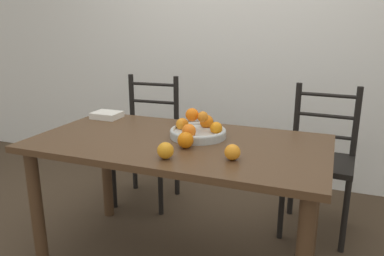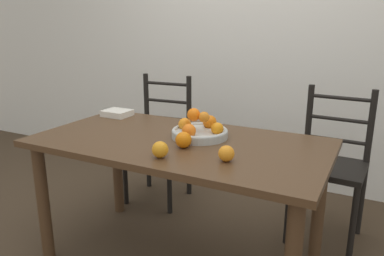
{
  "view_description": "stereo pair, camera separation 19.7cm",
  "coord_description": "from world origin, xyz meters",
  "px_view_note": "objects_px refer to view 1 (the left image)",
  "views": [
    {
      "loc": [
        0.77,
        -1.77,
        1.36
      ],
      "look_at": [
        0.08,
        0.0,
        0.83
      ],
      "focal_mm": 35.0,
      "sensor_mm": 36.0,
      "label": 1
    },
    {
      "loc": [
        0.95,
        -1.69,
        1.36
      ],
      "look_at": [
        0.08,
        0.0,
        0.83
      ],
      "focal_mm": 35.0,
      "sensor_mm": 36.0,
      "label": 2
    }
  ],
  "objects_px": {
    "fruit_bowl": "(198,130)",
    "orange_loose_1": "(232,152)",
    "orange_loose_2": "(185,140)",
    "book_stack": "(107,115)",
    "orange_loose_0": "(165,151)",
    "chair_left": "(148,141)",
    "chair_right": "(320,162)"
  },
  "relations": [
    {
      "from": "chair_right",
      "to": "book_stack",
      "type": "height_order",
      "value": "chair_right"
    },
    {
      "from": "fruit_bowl",
      "to": "chair_left",
      "type": "height_order",
      "value": "chair_left"
    },
    {
      "from": "orange_loose_0",
      "to": "chair_left",
      "type": "bearing_deg",
      "value": 122.34
    },
    {
      "from": "orange_loose_0",
      "to": "orange_loose_2",
      "type": "relative_size",
      "value": 0.95
    },
    {
      "from": "orange_loose_1",
      "to": "book_stack",
      "type": "distance_m",
      "value": 1.1
    },
    {
      "from": "fruit_bowl",
      "to": "orange_loose_1",
      "type": "relative_size",
      "value": 4.16
    },
    {
      "from": "book_stack",
      "to": "orange_loose_1",
      "type": "bearing_deg",
      "value": -25.45
    },
    {
      "from": "fruit_bowl",
      "to": "chair_right",
      "type": "relative_size",
      "value": 0.32
    },
    {
      "from": "fruit_bowl",
      "to": "book_stack",
      "type": "relative_size",
      "value": 1.74
    },
    {
      "from": "orange_loose_0",
      "to": "book_stack",
      "type": "bearing_deg",
      "value": 140.88
    },
    {
      "from": "orange_loose_1",
      "to": "chair_right",
      "type": "distance_m",
      "value": 1.0
    },
    {
      "from": "orange_loose_1",
      "to": "book_stack",
      "type": "relative_size",
      "value": 0.42
    },
    {
      "from": "orange_loose_0",
      "to": "orange_loose_1",
      "type": "distance_m",
      "value": 0.31
    },
    {
      "from": "orange_loose_1",
      "to": "orange_loose_2",
      "type": "height_order",
      "value": "orange_loose_2"
    },
    {
      "from": "fruit_bowl",
      "to": "orange_loose_0",
      "type": "height_order",
      "value": "fruit_bowl"
    },
    {
      "from": "orange_loose_0",
      "to": "orange_loose_1",
      "type": "bearing_deg",
      "value": 17.91
    },
    {
      "from": "chair_left",
      "to": "chair_right",
      "type": "height_order",
      "value": "same"
    },
    {
      "from": "chair_right",
      "to": "book_stack",
      "type": "bearing_deg",
      "value": -160.13
    },
    {
      "from": "orange_loose_0",
      "to": "book_stack",
      "type": "height_order",
      "value": "orange_loose_0"
    },
    {
      "from": "chair_left",
      "to": "book_stack",
      "type": "height_order",
      "value": "chair_left"
    },
    {
      "from": "orange_loose_2",
      "to": "book_stack",
      "type": "xyz_separation_m",
      "value": [
        -0.73,
        0.39,
        -0.02
      ]
    },
    {
      "from": "orange_loose_2",
      "to": "book_stack",
      "type": "height_order",
      "value": "orange_loose_2"
    },
    {
      "from": "orange_loose_2",
      "to": "chair_left",
      "type": "height_order",
      "value": "chair_left"
    },
    {
      "from": "orange_loose_0",
      "to": "book_stack",
      "type": "distance_m",
      "value": 0.9
    },
    {
      "from": "chair_left",
      "to": "orange_loose_2",
      "type": "bearing_deg",
      "value": -55.04
    },
    {
      "from": "orange_loose_2",
      "to": "orange_loose_1",
      "type": "bearing_deg",
      "value": -16.96
    },
    {
      "from": "orange_loose_1",
      "to": "orange_loose_2",
      "type": "distance_m",
      "value": 0.28
    },
    {
      "from": "fruit_bowl",
      "to": "orange_loose_2",
      "type": "relative_size",
      "value": 3.75
    },
    {
      "from": "fruit_bowl",
      "to": "book_stack",
      "type": "distance_m",
      "value": 0.74
    },
    {
      "from": "orange_loose_0",
      "to": "chair_right",
      "type": "xyz_separation_m",
      "value": [
        0.66,
        0.97,
        -0.31
      ]
    },
    {
      "from": "fruit_bowl",
      "to": "orange_loose_0",
      "type": "bearing_deg",
      "value": -93.1
    },
    {
      "from": "chair_right",
      "to": "orange_loose_1",
      "type": "bearing_deg",
      "value": -109.29
    }
  ]
}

